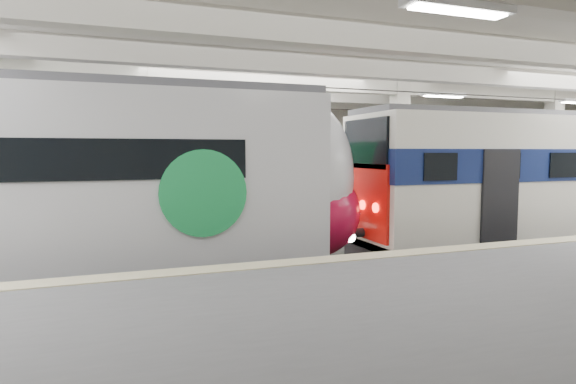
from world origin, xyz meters
name	(u,v)px	position (x,y,z in m)	size (l,w,h in m)	color
station_hall	(322,145)	(0.00, -1.74, 3.24)	(36.00, 24.00, 5.75)	black
modern_emu	(82,191)	(-4.86, 0.00, 2.25)	(14.27, 2.95, 4.58)	silver
older_rer	(545,180)	(8.34, 0.00, 2.23)	(12.80, 2.83, 4.25)	silver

